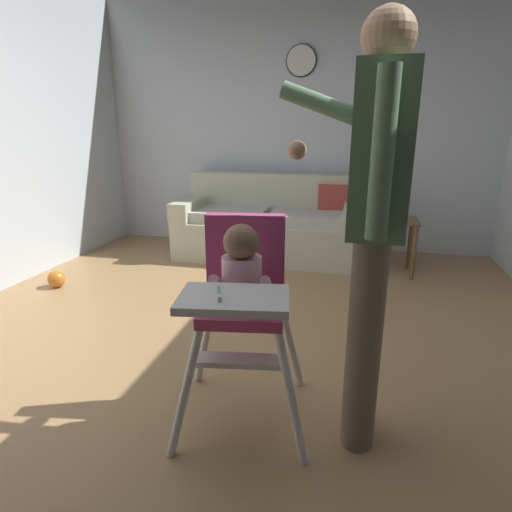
{
  "coord_description": "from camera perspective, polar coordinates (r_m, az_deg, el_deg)",
  "views": [
    {
      "loc": [
        0.72,
        -2.22,
        1.31
      ],
      "look_at": [
        0.31,
        -0.51,
        0.78
      ],
      "focal_mm": 29.31,
      "sensor_mm": 36.0,
      "label": 1
    }
  ],
  "objects": [
    {
      "name": "high_chair",
      "position": [
        1.82,
        -1.86,
        -4.15
      ],
      "size": [
        0.69,
        0.79,
        0.95
      ],
      "rotation": [
        0.0,
        0.0,
        -1.41
      ],
      "color": "silver",
      "rests_on": "ground"
    },
    {
      "name": "side_table",
      "position": [
        4.14,
        18.34,
        2.88
      ],
      "size": [
        0.4,
        0.4,
        0.52
      ],
      "color": "brown",
      "rests_on": "ground"
    },
    {
      "name": "wall_clock",
      "position": [
        4.89,
        6.2,
        24.98
      ],
      "size": [
        0.33,
        0.04,
        0.33
      ],
      "color": "white"
    },
    {
      "name": "adult_standing",
      "position": [
        1.67,
        15.51,
        4.61
      ],
      "size": [
        0.51,
        0.5,
        1.71
      ],
      "rotation": [
        0.0,
        0.0,
        -3.14
      ],
      "color": "#6C5F4F",
      "rests_on": "ground"
    },
    {
      "name": "sippy_cup",
      "position": [
        4.1,
        18.82,
        5.44
      ],
      "size": [
        0.07,
        0.07,
        0.1
      ],
      "primitive_type": "cylinder",
      "color": "green",
      "rests_on": "side_table"
    },
    {
      "name": "ground",
      "position": [
        2.7,
        -3.99,
        -13.56
      ],
      "size": [
        5.95,
        6.78,
        0.1
      ],
      "primitive_type": "cube",
      "color": "#A47D50"
    },
    {
      "name": "wall_far",
      "position": [
        4.89,
        5.27,
        17.56
      ],
      "size": [
        5.15,
        0.06,
        2.77
      ],
      "primitive_type": "cube",
      "color": "silver",
      "rests_on": "ground"
    },
    {
      "name": "couch",
      "position": [
        4.51,
        2.06,
        4.18
      ],
      "size": [
        1.94,
        0.86,
        0.86
      ],
      "rotation": [
        0.0,
        0.0,
        -1.57
      ],
      "color": "beige",
      "rests_on": "ground"
    },
    {
      "name": "toy_ball",
      "position": [
        4.02,
        -25.56,
        -2.84
      ],
      "size": [
        0.15,
        0.15,
        0.15
      ],
      "primitive_type": "sphere",
      "color": "orange",
      "rests_on": "ground"
    }
  ]
}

